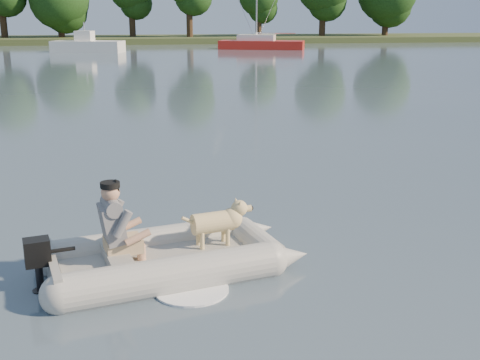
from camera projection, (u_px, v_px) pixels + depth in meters
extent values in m
plane|color=slate|center=(233.00, 282.00, 7.35)|extent=(160.00, 160.00, 0.00)
cube|color=#47512D|center=(155.00, 40.00, 66.32)|extent=(160.00, 12.00, 0.70)
cylinder|color=#332316|center=(3.00, 23.00, 62.62)|extent=(0.70, 0.70, 4.24)
cylinder|color=#332316|center=(61.00, 29.00, 63.93)|extent=(0.70, 0.70, 2.94)
cylinder|color=#332316|center=(132.00, 25.00, 65.50)|extent=(0.70, 0.70, 3.67)
cylinder|color=#332316|center=(190.00, 22.00, 64.58)|extent=(0.70, 0.70, 4.29)
cylinder|color=#332316|center=(259.00, 27.00, 66.08)|extent=(0.70, 0.70, 3.21)
cylinder|color=#332316|center=(322.00, 23.00, 67.64)|extent=(0.70, 0.70, 3.94)
cylinder|color=#332316|center=(385.00, 25.00, 69.04)|extent=(0.70, 0.70, 3.52)
cube|color=red|center=(261.00, 46.00, 53.44)|extent=(7.79, 4.53, 0.93)
cube|color=white|center=(256.00, 38.00, 53.33)|extent=(3.63, 2.64, 0.56)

